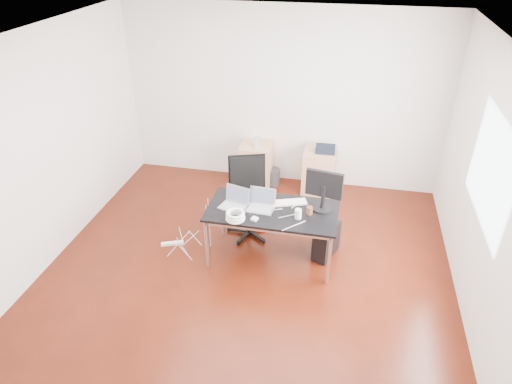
% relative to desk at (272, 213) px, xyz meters
% --- Properties ---
extents(room_shell, '(5.00, 5.00, 5.00)m').
position_rel_desk_xyz_m(room_shell, '(-0.21, -0.37, 0.73)').
color(room_shell, '#3B1006').
rests_on(room_shell, ground).
extents(desk, '(1.60, 0.80, 0.73)m').
position_rel_desk_xyz_m(desk, '(0.00, 0.00, 0.00)').
color(desk, black).
rests_on(desk, ground).
extents(office_chair, '(0.60, 0.62, 1.08)m').
position_rel_desk_xyz_m(office_chair, '(-0.42, 0.52, -0.07)').
color(office_chair, black).
rests_on(office_chair, ground).
extents(filing_cabinet_left, '(0.50, 0.50, 0.70)m').
position_rel_desk_xyz_m(filing_cabinet_left, '(-0.60, 1.86, -0.33)').
color(filing_cabinet_left, tan).
rests_on(filing_cabinet_left, ground).
extents(filing_cabinet_right, '(0.50, 0.50, 0.70)m').
position_rel_desk_xyz_m(filing_cabinet_right, '(0.43, 1.86, -0.33)').
color(filing_cabinet_right, tan).
rests_on(filing_cabinet_right, ground).
extents(pc_tower, '(0.35, 0.49, 0.44)m').
position_rel_desk_xyz_m(pc_tower, '(0.68, 0.20, -0.46)').
color(pc_tower, black).
rests_on(pc_tower, ground).
extents(wastebasket, '(0.29, 0.29, 0.28)m').
position_rel_desk_xyz_m(wastebasket, '(-0.33, 1.88, -0.54)').
color(wastebasket, black).
rests_on(wastebasket, ground).
extents(power_strip, '(0.30, 0.17, 0.04)m').
position_rel_desk_xyz_m(power_strip, '(-1.36, -0.02, -0.66)').
color(power_strip, white).
rests_on(power_strip, ground).
extents(laptop_left, '(0.39, 0.33, 0.23)m').
position_rel_desk_xyz_m(laptop_left, '(-0.47, -0.01, 0.11)').
color(laptop_left, silver).
rests_on(laptop_left, desk).
extents(laptop_right, '(0.35, 0.28, 0.23)m').
position_rel_desk_xyz_m(laptop_right, '(-0.15, 0.02, 0.11)').
color(laptop_right, silver).
rests_on(laptop_right, desk).
extents(monitor, '(0.45, 0.26, 0.51)m').
position_rel_desk_xyz_m(monitor, '(0.59, 0.17, 0.34)').
color(monitor, black).
rests_on(monitor, desk).
extents(keyboard, '(0.46, 0.28, 0.02)m').
position_rel_desk_xyz_m(keyboard, '(0.18, 0.19, 0.06)').
color(keyboard, white).
rests_on(keyboard, desk).
extents(cup_white, '(0.09, 0.09, 0.12)m').
position_rel_desk_xyz_m(cup_white, '(0.33, -0.11, 0.11)').
color(cup_white, white).
rests_on(cup_white, desk).
extents(cup_brown, '(0.09, 0.09, 0.10)m').
position_rel_desk_xyz_m(cup_brown, '(0.45, 0.01, 0.10)').
color(cup_brown, '#59301E').
rests_on(cup_brown, desk).
extents(cable_coil, '(0.24, 0.24, 0.11)m').
position_rel_desk_xyz_m(cable_coil, '(-0.39, -0.30, 0.11)').
color(cable_coil, white).
rests_on(cable_coil, desk).
extents(power_adapter, '(0.09, 0.09, 0.03)m').
position_rel_desk_xyz_m(power_adapter, '(-0.17, -0.26, 0.07)').
color(power_adapter, white).
rests_on(power_adapter, desk).
extents(speaker, '(0.10, 0.10, 0.18)m').
position_rel_desk_xyz_m(speaker, '(-0.56, 1.78, 0.11)').
color(speaker, '#9E9E9E').
rests_on(speaker, filing_cabinet_left).
extents(navy_garment, '(0.31, 0.25, 0.09)m').
position_rel_desk_xyz_m(navy_garment, '(0.50, 1.84, 0.07)').
color(navy_garment, black).
rests_on(navy_garment, filing_cabinet_right).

